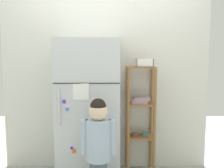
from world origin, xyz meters
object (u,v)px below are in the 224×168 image
object	(u,v)px
child_standing	(98,140)
pantry_shelf_unit	(140,112)
fruit_bin	(144,63)
refrigerator	(89,110)

from	to	relation	value
child_standing	pantry_shelf_unit	xyz separation A→B (m)	(0.48, 0.64, 0.12)
child_standing	pantry_shelf_unit	world-z (taller)	pantry_shelf_unit
fruit_bin	pantry_shelf_unit	bearing A→B (deg)	-174.35
refrigerator	child_standing	distance (m)	0.55
pantry_shelf_unit	fruit_bin	distance (m)	0.59
fruit_bin	refrigerator	bearing A→B (deg)	-167.09
child_standing	pantry_shelf_unit	distance (m)	0.81
refrigerator	pantry_shelf_unit	world-z (taller)	refrigerator
child_standing	pantry_shelf_unit	size ratio (longest dim) A/B	0.79
fruit_bin	child_standing	bearing A→B (deg)	-128.32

